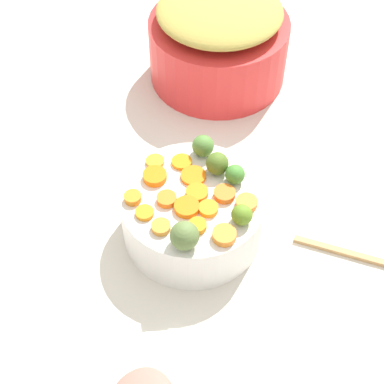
% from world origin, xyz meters
% --- Properties ---
extents(tabletop, '(2.40, 2.40, 0.02)m').
position_xyz_m(tabletop, '(0.00, 0.00, 0.01)').
color(tabletop, silver).
rests_on(tabletop, ground).
extents(serving_bowl_carrots, '(0.22, 0.22, 0.09)m').
position_xyz_m(serving_bowl_carrots, '(0.02, -0.00, 0.07)').
color(serving_bowl_carrots, white).
rests_on(serving_bowl_carrots, tabletop).
extents(metal_pot, '(0.27, 0.27, 0.13)m').
position_xyz_m(metal_pot, '(-0.29, 0.24, 0.08)').
color(metal_pot, red).
rests_on(metal_pot, tabletop).
extents(stuffing_mound, '(0.24, 0.24, 0.05)m').
position_xyz_m(stuffing_mound, '(-0.29, 0.24, 0.17)').
color(stuffing_mound, '#B4A048').
rests_on(stuffing_mound, metal_pot).
extents(carrot_slice_0, '(0.04, 0.04, 0.01)m').
position_xyz_m(carrot_slice_0, '(0.06, 0.01, 0.12)').
color(carrot_slice_0, orange).
rests_on(carrot_slice_0, serving_bowl_carrots).
extents(carrot_slice_1, '(0.06, 0.06, 0.01)m').
position_xyz_m(carrot_slice_1, '(-0.01, 0.02, 0.11)').
color(carrot_slice_1, orange).
rests_on(carrot_slice_1, serving_bowl_carrots).
extents(carrot_slice_2, '(0.05, 0.05, 0.01)m').
position_xyz_m(carrot_slice_2, '(0.02, 0.01, 0.12)').
color(carrot_slice_2, orange).
rests_on(carrot_slice_2, serving_bowl_carrots).
extents(carrot_slice_3, '(0.04, 0.04, 0.01)m').
position_xyz_m(carrot_slice_3, '(-0.02, -0.08, 0.12)').
color(carrot_slice_3, orange).
rests_on(carrot_slice_3, serving_bowl_carrots).
extents(carrot_slice_4, '(0.05, 0.05, 0.01)m').
position_xyz_m(carrot_slice_4, '(-0.04, -0.03, 0.12)').
color(carrot_slice_4, orange).
rests_on(carrot_slice_4, serving_bowl_carrots).
extents(carrot_slice_5, '(0.04, 0.04, 0.01)m').
position_xyz_m(carrot_slice_5, '(-0.06, -0.02, 0.11)').
color(carrot_slice_5, orange).
rests_on(carrot_slice_5, serving_bowl_carrots).
extents(carrot_slice_6, '(0.03, 0.03, 0.01)m').
position_xyz_m(carrot_slice_6, '(0.05, -0.07, 0.12)').
color(carrot_slice_6, orange).
rests_on(carrot_slice_6, serving_bowl_carrots).
extents(carrot_slice_7, '(0.04, 0.04, 0.01)m').
position_xyz_m(carrot_slice_7, '(0.02, -0.08, 0.11)').
color(carrot_slice_7, orange).
rests_on(carrot_slice_7, serving_bowl_carrots).
extents(carrot_slice_8, '(0.03, 0.03, 0.01)m').
position_xyz_m(carrot_slice_8, '(-0.04, 0.02, 0.11)').
color(carrot_slice_8, orange).
rests_on(carrot_slice_8, serving_bowl_carrots).
extents(carrot_slice_9, '(0.04, 0.04, 0.01)m').
position_xyz_m(carrot_slice_9, '(0.08, -0.02, 0.12)').
color(carrot_slice_9, orange).
rests_on(carrot_slice_9, serving_bowl_carrots).
extents(carrot_slice_10, '(0.04, 0.04, 0.01)m').
position_xyz_m(carrot_slice_10, '(0.01, -0.04, 0.12)').
color(carrot_slice_10, orange).
rests_on(carrot_slice_10, serving_bowl_carrots).
extents(carrot_slice_11, '(0.05, 0.05, 0.01)m').
position_xyz_m(carrot_slice_11, '(0.04, -0.02, 0.12)').
color(carrot_slice_11, orange).
rests_on(carrot_slice_11, serving_bowl_carrots).
extents(carrot_slice_12, '(0.05, 0.05, 0.01)m').
position_xyz_m(carrot_slice_12, '(0.11, 0.00, 0.12)').
color(carrot_slice_12, orange).
rests_on(carrot_slice_12, serving_bowl_carrots).
extents(carrot_slice_13, '(0.05, 0.05, 0.01)m').
position_xyz_m(carrot_slice_13, '(0.08, 0.06, 0.12)').
color(carrot_slice_13, orange).
rests_on(carrot_slice_13, serving_bowl_carrots).
extents(carrot_slice_14, '(0.04, 0.04, 0.01)m').
position_xyz_m(carrot_slice_14, '(0.05, 0.04, 0.12)').
color(carrot_slice_14, orange).
rests_on(carrot_slice_14, serving_bowl_carrots).
extents(brussels_sprout_0, '(0.04, 0.04, 0.04)m').
position_xyz_m(brussels_sprout_0, '(-0.00, 0.06, 0.13)').
color(brussels_sprout_0, '#4F6C24').
rests_on(brussels_sprout_0, serving_bowl_carrots).
extents(brussels_sprout_1, '(0.03, 0.03, 0.03)m').
position_xyz_m(brussels_sprout_1, '(0.10, 0.04, 0.13)').
color(brussels_sprout_1, olive).
rests_on(brussels_sprout_1, serving_bowl_carrots).
extents(brussels_sprout_2, '(0.03, 0.03, 0.03)m').
position_xyz_m(brussels_sprout_2, '(0.03, 0.07, 0.13)').
color(brussels_sprout_2, '#468732').
rests_on(brussels_sprout_2, serving_bowl_carrots).
extents(brussels_sprout_3, '(0.04, 0.04, 0.04)m').
position_xyz_m(brussels_sprout_3, '(-0.04, 0.06, 0.13)').
color(brussels_sprout_3, '#518036').
rests_on(brussels_sprout_3, serving_bowl_carrots).
extents(brussels_sprout_4, '(0.04, 0.04, 0.04)m').
position_xyz_m(brussels_sprout_4, '(0.09, -0.05, 0.13)').
color(brussels_sprout_4, '#5B743C').
rests_on(brussels_sprout_4, serving_bowl_carrots).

